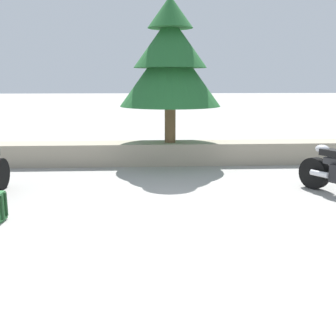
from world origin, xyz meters
name	(u,v)px	position (x,y,z in m)	size (l,w,h in m)	color
ground_plane	(189,229)	(0.00, 0.00, 0.00)	(120.00, 120.00, 0.00)	gray
stone_wall	(169,153)	(0.00, 4.80, 0.28)	(36.00, 0.80, 0.55)	gray
pine_tree_far_left	(170,61)	(0.02, 4.81, 2.56)	(2.50, 2.50, 3.52)	brown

